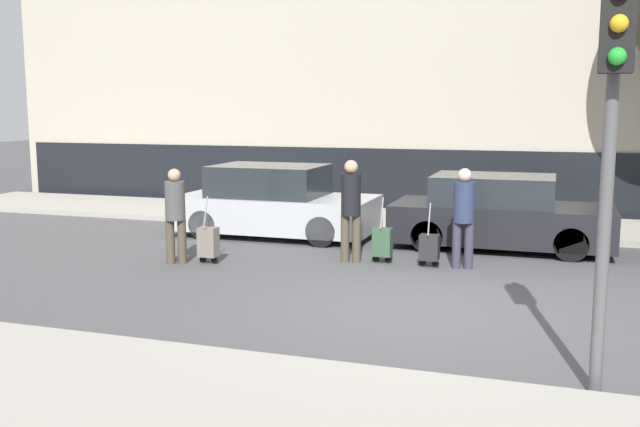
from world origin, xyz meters
name	(u,v)px	position (x,y,z in m)	size (l,w,h in m)	color
ground_plane	(416,310)	(0.00, 0.00, 0.00)	(80.00, 80.00, 0.00)	#4C4C4F
sidewalk_near	(331,422)	(0.00, -3.75, 0.06)	(28.00, 2.50, 0.12)	#A39E93
sidewalk_far	(475,224)	(0.00, 7.00, 0.06)	(28.00, 3.00, 0.12)	#A39E93
parked_car_0	(275,203)	(-3.88, 4.58, 0.68)	(4.09, 1.91, 1.48)	#B7BABF
parked_car_1	(499,214)	(0.69, 4.68, 0.65)	(4.07, 1.84, 1.39)	black
pedestrian_left	(175,210)	(-4.46, 1.52, 0.93)	(0.34, 0.34, 1.64)	#4C4233
trolley_left	(208,242)	(-3.94, 1.70, 0.37)	(0.34, 0.29, 1.17)	slate
pedestrian_center	(351,204)	(-1.64, 2.58, 1.01)	(0.35, 0.34, 1.78)	#4C4233
trolley_center	(382,242)	(-1.11, 2.69, 0.36)	(0.34, 0.29, 1.15)	#335138
pedestrian_right	(464,212)	(0.27, 2.69, 0.95)	(0.35, 0.34, 1.68)	#383347
trolley_right	(429,248)	(-0.28, 2.62, 0.33)	(0.34, 0.29, 1.09)	#262628
traffic_light	(612,106)	(2.13, -2.36, 2.68)	(0.28, 0.47, 3.75)	#515154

